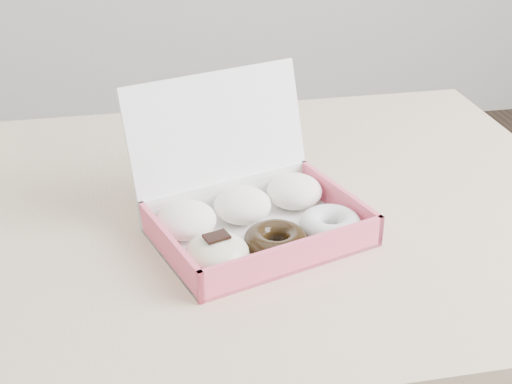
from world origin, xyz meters
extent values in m
cube|color=tan|center=(0.00, 0.00, 0.73)|extent=(1.20, 0.80, 0.04)
cylinder|color=tan|center=(0.55, 0.35, 0.35)|extent=(0.05, 0.05, 0.71)
cube|color=white|center=(0.08, -0.10, 0.75)|extent=(0.32, 0.27, 0.01)
cube|color=#F25974|center=(0.11, -0.19, 0.77)|extent=(0.26, 0.09, 0.04)
cube|color=white|center=(0.05, -0.01, 0.77)|extent=(0.26, 0.09, 0.04)
cube|color=#F25974|center=(-0.04, -0.14, 0.77)|extent=(0.07, 0.19, 0.04)
cube|color=#F25974|center=(0.21, -0.06, 0.77)|extent=(0.07, 0.19, 0.04)
cube|color=white|center=(0.05, 0.01, 0.85)|extent=(0.27, 0.14, 0.19)
ellipsoid|color=white|center=(-0.01, -0.08, 0.78)|extent=(0.10, 0.10, 0.05)
ellipsoid|color=white|center=(0.07, -0.05, 0.78)|extent=(0.10, 0.10, 0.05)
ellipsoid|color=white|center=(0.15, -0.03, 0.78)|extent=(0.10, 0.10, 0.05)
ellipsoid|color=beige|center=(0.02, -0.17, 0.78)|extent=(0.10, 0.10, 0.05)
cube|color=black|center=(0.02, -0.17, 0.80)|extent=(0.04, 0.03, 0.00)
torus|color=black|center=(0.10, -0.14, 0.77)|extent=(0.11, 0.11, 0.03)
torus|color=white|center=(0.18, -0.11, 0.77)|extent=(0.11, 0.11, 0.03)
camera|label=1|loc=(-0.08, -0.90, 1.26)|focal=50.00mm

